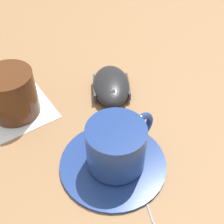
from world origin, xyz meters
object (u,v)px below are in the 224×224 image
saucer (113,163)px  computer_mouse (111,85)px  coffee_cup (117,145)px  drinking_glass (12,94)px

saucer → computer_mouse: 0.16m
saucer → coffee_cup: 0.04m
drinking_glass → computer_mouse: bearing=-93.7°
computer_mouse → drinking_glass: size_ratio=1.53×
computer_mouse → drinking_glass: bearing=86.3°
saucer → coffee_cup: coffee_cup is taller
computer_mouse → drinking_glass: drinking_glass is taller
coffee_cup → drinking_glass: drinking_glass is taller
saucer → drinking_glass: size_ratio=1.94×
coffee_cup → computer_mouse: coffee_cup is taller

